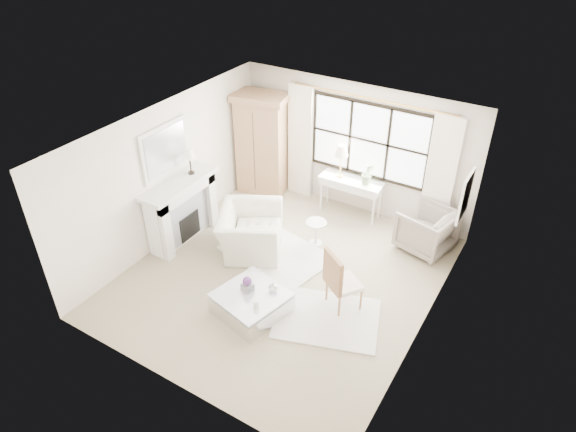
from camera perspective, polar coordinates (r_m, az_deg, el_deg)
name	(u,v)px	position (r m, az deg, el deg)	size (l,w,h in m)	color
floor	(283,276)	(9.15, -0.56, -6.67)	(5.50, 5.50, 0.00)	tan
ceiling	(282,136)	(7.69, -0.67, 8.86)	(5.50, 5.50, 0.00)	white
wall_back	(354,148)	(10.48, 7.40, 7.48)	(5.00, 5.00, 0.00)	beige
wall_front	(167,316)	(6.68, -13.34, -10.72)	(5.00, 5.00, 0.00)	white
wall_left	(167,174)	(9.71, -13.29, 4.60)	(5.50, 5.50, 0.00)	white
wall_right	(432,262)	(7.58, 15.75, -4.98)	(5.50, 5.50, 0.00)	beige
window_pane	(369,141)	(10.25, 8.98, 8.28)	(2.40, 0.02, 1.50)	white
window_frame	(369,141)	(10.24, 8.96, 8.26)	(2.50, 0.04, 1.50)	black
curtain_rod	(372,99)	(9.86, 9.29, 12.73)	(0.04, 0.04, 3.30)	#B98A40
curtain_left	(300,142)	(10.93, 1.38, 8.24)	(0.55, 0.10, 2.47)	white
curtain_right	(440,178)	(9.95, 16.53, 4.06)	(0.55, 0.10, 2.47)	white
fireplace	(181,209)	(9.93, -11.82, 0.75)	(0.58, 1.66, 1.26)	white
mirror_frame	(165,150)	(9.47, -13.54, 7.15)	(0.05, 1.15, 0.95)	silver
mirror_glass	(166,150)	(9.45, -13.41, 7.11)	(0.02, 1.00, 0.80)	silver
art_frame	(466,196)	(8.87, 19.13, 2.09)	(0.04, 0.62, 0.82)	white
art_canvas	(464,196)	(8.87, 19.00, 2.12)	(0.01, 0.52, 0.72)	beige
mantel_lamp	(189,154)	(9.64, -10.93, 6.74)	(0.22, 0.22, 0.51)	black
armoire	(262,143)	(11.09, -2.93, 8.06)	(1.23, 0.90, 2.24)	tan
console_table	(350,197)	(10.65, 6.91, 2.16)	(1.30, 0.46, 0.80)	white
console_lamp	(341,152)	(10.30, 5.95, 7.14)	(0.28, 0.28, 0.69)	#AB8A3B
orchid_plant	(368,174)	(10.23, 8.87, 4.66)	(0.26, 0.21, 0.46)	#5E7850
side_table	(316,230)	(9.72, 3.13, -1.53)	(0.40, 0.40, 0.51)	silver
rug_left	(276,253)	(9.63, -1.31, -4.18)	(1.88, 1.33, 0.03)	silver
rug_right	(327,318)	(8.38, 4.37, -11.27)	(1.63, 1.22, 0.03)	silver
club_armchair	(250,231)	(9.55, -4.22, -1.70)	(1.27, 1.11, 0.83)	silver
wingback_chair	(426,230)	(9.89, 15.12, -1.48)	(0.90, 0.92, 0.84)	gray
french_chair	(342,291)	(8.43, 6.07, -8.34)	(0.67, 0.67, 1.08)	#9D6D42
coffee_table	(252,303)	(8.39, -4.06, -9.64)	(1.20, 1.20, 0.38)	silver
planter_box	(248,287)	(8.28, -4.52, -7.92)	(0.16, 0.16, 0.12)	slate
planter_flowers	(247,281)	(8.20, -4.56, -7.22)	(0.15, 0.15, 0.15)	#542A69
pillar_candle	(256,304)	(7.99, -3.57, -9.77)	(0.08, 0.08, 0.12)	beige
coffee_vase	(273,287)	(8.25, -1.66, -7.85)	(0.15, 0.15, 0.16)	silver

